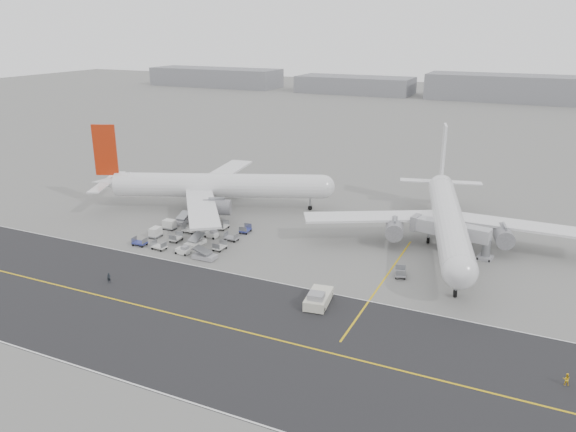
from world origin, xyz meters
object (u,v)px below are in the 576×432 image
at_px(airliner_a, 213,185).
at_px(pushback_tug, 318,298).
at_px(ground_crew_b, 566,379).
at_px(airliner_b, 448,218).
at_px(ground_crew_a, 109,278).
at_px(jet_bridge, 452,231).

height_order(airliner_a, pushback_tug, airliner_a).
distance_m(airliner_a, ground_crew_b, 82.70).
bearing_deg(pushback_tug, ground_crew_b, -18.23).
bearing_deg(airliner_b, ground_crew_a, -153.23).
height_order(airliner_b, jet_bridge, airliner_b).
bearing_deg(airliner_a, jet_bridge, -116.06).
height_order(pushback_tug, ground_crew_a, pushback_tug).
bearing_deg(jet_bridge, airliner_a, -175.01).
height_order(airliner_a, airliner_b, airliner_a).
height_order(ground_crew_a, ground_crew_b, ground_crew_a).
height_order(airliner_a, ground_crew_b, airliner_a).
relative_size(jet_bridge, ground_crew_a, 9.14).
xyz_separation_m(airliner_b, jet_bridge, (1.31, -3.02, -1.48)).
bearing_deg(ground_crew_b, airliner_b, -66.34).
bearing_deg(jet_bridge, pushback_tug, -107.02).
relative_size(ground_crew_a, ground_crew_b, 1.09).
relative_size(airliner_a, ground_crew_a, 31.14).
bearing_deg(jet_bridge, ground_crew_a, -133.71).
bearing_deg(ground_crew_a, jet_bridge, 13.00).
height_order(airliner_b, ground_crew_a, airliner_b).
distance_m(airliner_a, airliner_b, 52.01).
xyz_separation_m(jet_bridge, ground_crew_b, (19.26, -35.81, -3.23)).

